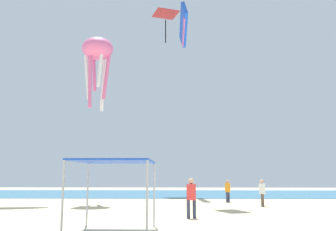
{
  "coord_description": "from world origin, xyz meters",
  "views": [
    {
      "loc": [
        -0.73,
        -14.41,
        1.8
      ],
      "look_at": [
        -1.46,
        7.81,
        5.51
      ],
      "focal_mm": 39.92,
      "sensor_mm": 36.0,
      "label": 1
    }
  ],
  "objects": [
    {
      "name": "kite_parafoil_blue",
      "position": [
        -0.32,
        23.11,
        17.67
      ],
      "size": [
        0.91,
        5.51,
        3.35
      ],
      "rotation": [
        0.0,
        0.0,
        1.61
      ],
      "color": "blue"
    },
    {
      "name": "kite_octopus_pink",
      "position": [
        -7.06,
        12.93,
        11.31
      ],
      "size": [
        3.25,
        3.25,
        5.63
      ],
      "rotation": [
        0.0,
        0.0,
        2.09
      ],
      "color": "pink"
    },
    {
      "name": "canopy_tent",
      "position": [
        -3.01,
        -1.48,
        2.26
      ],
      "size": [
        2.63,
        3.12,
        2.39
      ],
      "color": "#B2B2B7",
      "rests_on": "ground"
    },
    {
      "name": "person_rightmost",
      "position": [
        -0.25,
        2.8,
        1.04
      ],
      "size": [
        0.43,
        0.42,
        1.78
      ],
      "rotation": [
        0.0,
        0.0,
        0.54
      ],
      "color": "#33384C",
      "rests_on": "ground"
    },
    {
      "name": "ocean_strip",
      "position": [
        0.0,
        29.29,
        0.01
      ],
      "size": [
        110.0,
        21.89,
        0.03
      ],
      "primitive_type": "cube",
      "color": "teal",
      "rests_on": "ground"
    },
    {
      "name": "kite_diamond_red",
      "position": [
        -2.39,
        27.36,
        20.86
      ],
      "size": [
        3.45,
        3.45,
        3.67
      ],
      "rotation": [
        0.0,
        0.0,
        0.36
      ],
      "color": "red"
    },
    {
      "name": "ground",
      "position": [
        0.0,
        0.0,
        -0.05
      ],
      "size": [
        110.0,
        110.0,
        0.1
      ],
      "primitive_type": "cube",
      "color": "beige"
    },
    {
      "name": "person_central",
      "position": [
        2.76,
        13.87,
        0.97
      ],
      "size": [
        0.39,
        0.4,
        1.65
      ],
      "rotation": [
        0.0,
        0.0,
        4.15
      ],
      "color": "#33384C",
      "rests_on": "ground"
    },
    {
      "name": "person_leftmost",
      "position": [
        4.46,
        9.94,
        0.99
      ],
      "size": [
        0.4,
        0.43,
        1.69
      ],
      "rotation": [
        0.0,
        0.0,
        4.36
      ],
      "color": "brown",
      "rests_on": "ground"
    }
  ]
}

